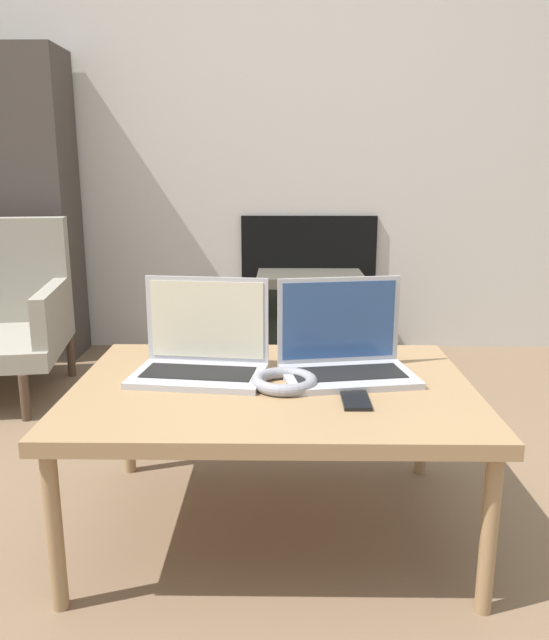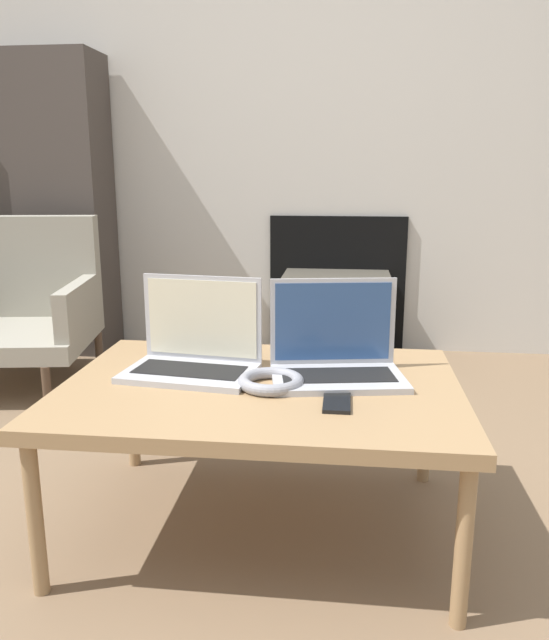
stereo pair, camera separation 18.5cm
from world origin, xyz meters
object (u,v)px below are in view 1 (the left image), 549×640
at_px(laptop_right, 344,353).
at_px(phone, 355,400).
at_px(tv, 310,316).
at_px(headphones, 285,381).
at_px(laptop_left, 202,352).

xyz_separation_m(laptop_right, phone, (0.01, -0.20, -0.05)).
relative_size(laptop_right, tv, 0.70).
bearing_deg(headphones, laptop_left, 154.01).
height_order(headphones, phone, headphones).
bearing_deg(laptop_right, headphones, -155.69).
bearing_deg(headphones, tv, 85.31).
bearing_deg(phone, headphones, 149.72).
height_order(laptop_right, tv, laptop_right).
distance_m(headphones, tv, 1.63).
bearing_deg(phone, laptop_left, 152.12).
distance_m(laptop_right, headphones, 0.19).
relative_size(laptop_right, headphones, 2.22).
height_order(phone, tv, tv).
xyz_separation_m(laptop_left, laptop_right, (0.37, -0.00, 0.00)).
relative_size(laptop_left, phone, 2.81).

